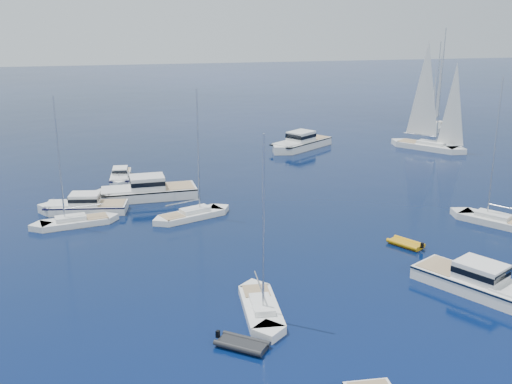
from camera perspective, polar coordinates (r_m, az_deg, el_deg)
The scene contains 14 objects.
ground at distance 39.87m, azimuth 7.16°, elevation -13.44°, with size 400.00×400.00×0.00m, color #081A53.
motor_cruiser_right at distance 48.16m, azimuth 20.32°, elevation -8.84°, with size 3.41×11.14×2.93m, color white, non-canonical shape.
motor_cruiser_centre at distance 67.93m, azimuth -10.28°, elevation -0.56°, with size 3.73×12.19×3.20m, color silver, non-canonical shape.
motor_cruiser_far_l at distance 64.75m, azimuth -15.79°, elevation -1.81°, with size 2.95×9.64×2.53m, color white, non-canonical shape.
motor_cruiser_distant at distance 90.85m, azimuth 4.10°, elevation 4.08°, with size 3.78×12.36×3.25m, color silver, non-canonical shape.
motor_cruiser_horizon at distance 75.63m, azimuth -12.54°, elevation 1.10°, with size 2.30×7.51×1.97m, color white, non-canonical shape.
sailboat_fore at distance 42.57m, azimuth 0.47°, elevation -11.20°, with size 2.32×8.93×13.13m, color white, non-canonical shape.
sailboat_mid_r at distance 63.27m, azimuth 21.58°, elevation -2.82°, with size 2.59×9.96×14.64m, color silver, non-canonical shape.
sailboat_mid_l at distance 61.16m, azimuth -16.58°, elevation -2.99°, with size 2.30×8.83×12.98m, color silver, non-canonical shape.
sailboat_centre at distance 60.94m, azimuth -5.99°, elevation -2.42°, with size 2.34×9.00×13.23m, color white, non-canonical shape.
sailboat_sails_r at distance 93.75m, azimuth 15.75°, elevation 3.89°, with size 3.19×12.27×18.04m, color white, non-canonical shape.
sailboat_sails_far at distance 109.83m, azimuth 16.37°, elevation 5.67°, with size 2.71×10.44×15.35m, color white, non-canonical shape.
tender_yellow at distance 55.23m, azimuth 13.82°, elevation -4.91°, with size 1.81×3.21×0.95m, color #BF850B, non-canonical shape.
tender_grey_near at distance 38.66m, azimuth -1.31°, elevation -14.34°, with size 1.88×3.38×0.95m, color black, non-canonical shape.
Camera 1 is at (-11.88, -32.37, 20.03)m, focal length 42.75 mm.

